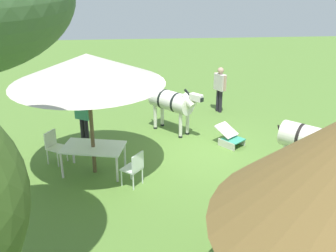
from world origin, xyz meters
The scene contains 10 objects.
ground_plane centered at (0.00, 0.00, 0.00)m, with size 36.00×36.00×0.00m, color #537931.
shade_umbrella centered at (3.06, 0.93, 2.79)m, with size 3.77×3.77×3.16m.
patio_dining_table centered at (3.06, 0.93, 0.67)m, with size 1.73×1.26×0.74m.
patio_chair_near_hut centered at (2.00, 1.72, 0.52)m, with size 0.60×0.60×0.90m.
patio_chair_near_lawn centered at (4.20, 0.27, 0.52)m, with size 0.58×0.59×0.90m.
guest_beside_umbrella centered at (3.48, -0.78, 1.03)m, with size 0.54×0.42×1.72m.
standing_watcher centered at (-1.08, -3.34, 1.00)m, with size 0.41×0.52×1.66m.
striped_lounge_chair centered at (-0.87, -0.46, 0.25)m, with size 0.93×0.97×0.58m.
zebra_nearest_camera centered at (-2.52, 1.65, 1.02)m, with size 1.84×1.75×1.56m.
zebra_by_umbrella centered at (0.78, -1.59, 1.02)m, with size 1.62×1.66×1.57m.
Camera 1 is at (1.86, 10.68, 5.28)m, focal length 44.07 mm.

